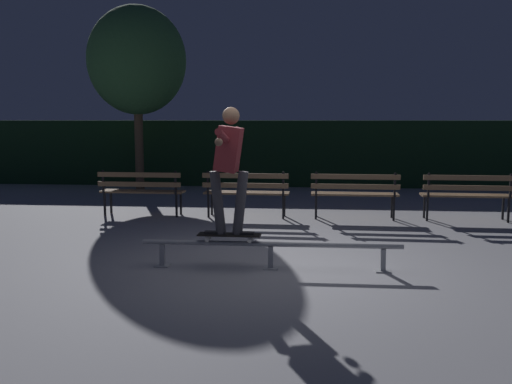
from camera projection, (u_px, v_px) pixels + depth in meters
name	position (u px, v px, depth m)	size (l,w,h in m)	color
ground_plane	(271.00, 267.00, 7.08)	(90.00, 90.00, 0.00)	gray
hedge_backdrop	(293.00, 153.00, 15.89)	(24.00, 1.20, 1.80)	black
grind_rail	(271.00, 249.00, 6.98)	(3.21, 0.18, 0.34)	gray
skateboard	(229.00, 235.00, 7.01)	(0.78, 0.22, 0.09)	black
skateboarder	(229.00, 160.00, 6.89)	(0.62, 1.41, 1.56)	black
park_bench_leftmost	(141.00, 188.00, 10.79)	(1.61, 0.46, 0.88)	black
park_bench_left_center	(246.00, 189.00, 10.60)	(1.61, 0.46, 0.88)	black
park_bench_right_center	(355.00, 190.00, 10.41)	(1.61, 0.46, 0.88)	black
park_bench_rightmost	(467.00, 192.00, 10.22)	(1.61, 0.46, 0.88)	black
tree_far_left	(137.00, 61.00, 14.42)	(2.50, 2.50, 4.70)	brown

